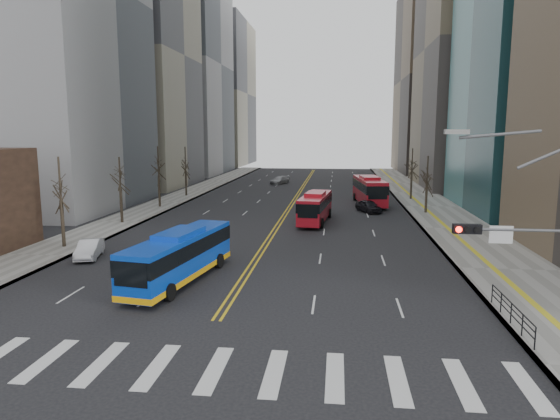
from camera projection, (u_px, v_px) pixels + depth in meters
name	position (u px, v px, depth m)	size (l,w,h in m)	color
ground	(186.00, 368.00, 19.85)	(220.00, 220.00, 0.00)	black
sidewalk_right	(431.00, 207.00, 62.01)	(7.00, 130.00, 0.15)	gray
sidewalk_left	(167.00, 202.00, 65.87)	(5.00, 130.00, 0.15)	gray
crosswalk	(186.00, 368.00, 19.85)	(26.70, 4.00, 0.01)	silver
centerline	(297.00, 195.00, 73.82)	(0.55, 100.00, 0.01)	gold
office_towers	(305.00, 43.00, 83.35)	(83.00, 134.00, 58.00)	gray
signal_mast	(539.00, 247.00, 19.49)	(5.37, 0.37, 9.39)	slate
pedestrian_railing	(511.00, 310.00, 23.98)	(0.06, 6.06, 1.02)	black
street_trees	(216.00, 173.00, 53.82)	(35.20, 47.20, 7.60)	black
blue_bus	(180.00, 255.00, 31.12)	(4.10, 11.29, 3.24)	#0D3FC6
red_bus_near	(315.00, 205.00, 51.55)	(3.28, 10.05, 3.17)	#AF121F
red_bus_far	(369.00, 189.00, 64.30)	(3.95, 11.84, 3.67)	#AF121F
car_white	(89.00, 249.00, 37.09)	(1.43, 4.09, 1.35)	white
car_dark_mid	(369.00, 206.00, 58.18)	(1.70, 4.22, 1.44)	black
car_silver	(280.00, 180.00, 89.70)	(1.94, 4.78, 1.39)	#9FA0A5
car_dark_far	(378.00, 186.00, 81.29)	(2.05, 4.44, 1.23)	black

